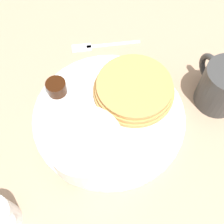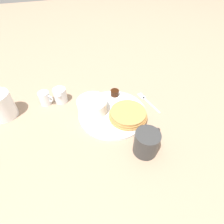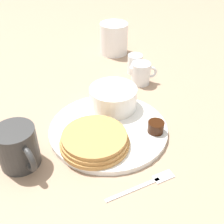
% 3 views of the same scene
% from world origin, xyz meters
% --- Properties ---
extents(ground_plane, '(4.00, 4.00, 0.00)m').
position_xyz_m(ground_plane, '(0.00, 0.00, 0.00)').
color(ground_plane, '#9E7F66').
extents(plate, '(0.27, 0.27, 0.01)m').
position_xyz_m(plate, '(0.00, 0.00, 0.01)').
color(plate, white).
rests_on(plate, ground_plane).
extents(pancake_stack, '(0.15, 0.15, 0.03)m').
position_xyz_m(pancake_stack, '(-0.04, -0.05, 0.03)').
color(pancake_stack, '#B78447').
rests_on(pancake_stack, plate).
extents(bowl, '(0.12, 0.12, 0.05)m').
position_xyz_m(bowl, '(0.03, 0.07, 0.04)').
color(bowl, white).
rests_on(bowl, plate).
extents(syrup_cup, '(0.04, 0.04, 0.03)m').
position_xyz_m(syrup_cup, '(0.10, -0.04, 0.02)').
color(syrup_cup, black).
rests_on(syrup_cup, plate).
extents(butter_ramekin, '(0.04, 0.04, 0.04)m').
position_xyz_m(butter_ramekin, '(0.06, 0.09, 0.03)').
color(butter_ramekin, white).
rests_on(butter_ramekin, plate).
extents(coffee_mug, '(0.08, 0.11, 0.09)m').
position_xyz_m(coffee_mug, '(-0.19, -0.05, 0.04)').
color(coffee_mug, '#333333').
rests_on(coffee_mug, ground_plane).
extents(creamer_pitcher_near, '(0.08, 0.05, 0.06)m').
position_xyz_m(creamer_pitcher_near, '(0.15, 0.18, 0.03)').
color(creamer_pitcher_near, white).
rests_on(creamer_pitcher_near, ground_plane).
extents(creamer_pitcher_far, '(0.05, 0.06, 0.06)m').
position_xyz_m(creamer_pitcher_far, '(0.15, 0.25, 0.03)').
color(creamer_pitcher_far, white).
rests_on(creamer_pitcher_far, ground_plane).
extents(fork, '(0.15, 0.04, 0.00)m').
position_xyz_m(fork, '(0.03, -0.17, 0.00)').
color(fork, silver).
rests_on(fork, ground_plane).
extents(second_mug, '(0.09, 0.12, 0.10)m').
position_xyz_m(second_mug, '(0.13, 0.41, 0.05)').
color(second_mug, white).
rests_on(second_mug, ground_plane).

